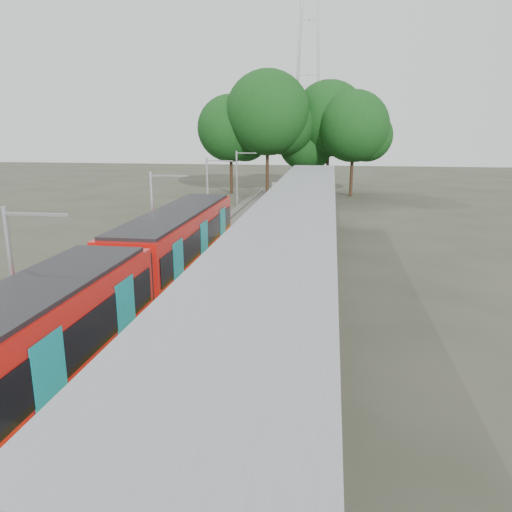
{
  "coord_description": "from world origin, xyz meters",
  "views": [
    {
      "loc": [
        3.0,
        -5.98,
        7.6
      ],
      "look_at": [
        -0.06,
        14.35,
        2.3
      ],
      "focal_mm": 35.0,
      "sensor_mm": 36.0,
      "label": 1
    }
  ],
  "objects_px": {
    "info_pillar_near": "(279,287)",
    "info_pillar_far": "(299,224)",
    "train": "(120,284)",
    "bench_mid": "(302,250)",
    "bench_far": "(325,206)",
    "litter_bin": "(288,242)"
  },
  "relations": [
    {
      "from": "bench_far",
      "to": "info_pillar_far",
      "type": "height_order",
      "value": "info_pillar_far"
    },
    {
      "from": "bench_mid",
      "to": "litter_bin",
      "type": "relative_size",
      "value": 1.56
    },
    {
      "from": "train",
      "to": "bench_mid",
      "type": "height_order",
      "value": "train"
    },
    {
      "from": "bench_mid",
      "to": "info_pillar_near",
      "type": "bearing_deg",
      "value": -95.89
    },
    {
      "from": "bench_mid",
      "to": "bench_far",
      "type": "relative_size",
      "value": 0.94
    },
    {
      "from": "info_pillar_near",
      "to": "info_pillar_far",
      "type": "distance_m",
      "value": 12.95
    },
    {
      "from": "bench_mid",
      "to": "bench_far",
      "type": "xyz_separation_m",
      "value": [
        0.97,
        14.73,
        0.03
      ]
    },
    {
      "from": "train",
      "to": "info_pillar_far",
      "type": "distance_m",
      "value": 15.11
    },
    {
      "from": "bench_mid",
      "to": "bench_far",
      "type": "height_order",
      "value": "bench_far"
    },
    {
      "from": "train",
      "to": "bench_mid",
      "type": "xyz_separation_m",
      "value": [
        6.13,
        8.25,
        -0.49
      ]
    },
    {
      "from": "train",
      "to": "bench_far",
      "type": "bearing_deg",
      "value": 72.83
    },
    {
      "from": "bench_mid",
      "to": "bench_far",
      "type": "bearing_deg",
      "value": 83.57
    },
    {
      "from": "bench_far",
      "to": "info_pillar_far",
      "type": "bearing_deg",
      "value": -94.28
    },
    {
      "from": "train",
      "to": "litter_bin",
      "type": "bearing_deg",
      "value": 62.53
    },
    {
      "from": "train",
      "to": "info_pillar_near",
      "type": "bearing_deg",
      "value": 10.71
    },
    {
      "from": "bench_mid",
      "to": "info_pillar_far",
      "type": "bearing_deg",
      "value": 92.52
    },
    {
      "from": "train",
      "to": "bench_mid",
      "type": "bearing_deg",
      "value": 53.38
    },
    {
      "from": "bench_mid",
      "to": "litter_bin",
      "type": "height_order",
      "value": "bench_mid"
    },
    {
      "from": "info_pillar_near",
      "to": "litter_bin",
      "type": "relative_size",
      "value": 1.95
    },
    {
      "from": "train",
      "to": "info_pillar_near",
      "type": "relative_size",
      "value": 14.0
    },
    {
      "from": "bench_mid",
      "to": "info_pillar_far",
      "type": "relative_size",
      "value": 0.88
    },
    {
      "from": "litter_bin",
      "to": "info_pillar_near",
      "type": "bearing_deg",
      "value": -87.14
    }
  ]
}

